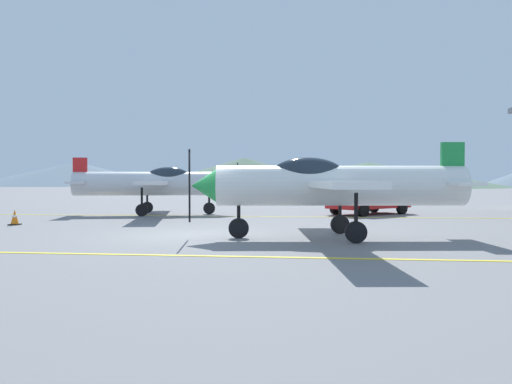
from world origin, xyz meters
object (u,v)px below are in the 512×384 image
at_px(airplane_mid, 155,183).
at_px(traffic_cone_side, 15,217).
at_px(car_sedan, 368,197).
at_px(airplane_near, 330,184).

height_order(airplane_mid, traffic_cone_side, airplane_mid).
bearing_deg(traffic_cone_side, airplane_mid, 59.75).
xyz_separation_m(airplane_mid, traffic_cone_side, (-3.53, -6.05, -1.29)).
relative_size(airplane_mid, car_sedan, 2.12).
height_order(airplane_near, traffic_cone_side, airplane_near).
relative_size(airplane_near, traffic_cone_side, 15.89).
distance_m(car_sedan, traffic_cone_side, 15.87).
bearing_deg(traffic_cone_side, airplane_near, -14.25).
height_order(airplane_near, car_sedan, airplane_near).
xyz_separation_m(airplane_near, traffic_cone_side, (-11.70, 2.97, -1.29)).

